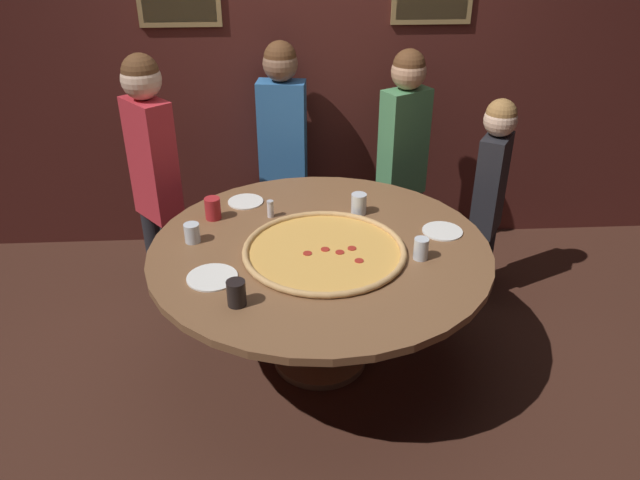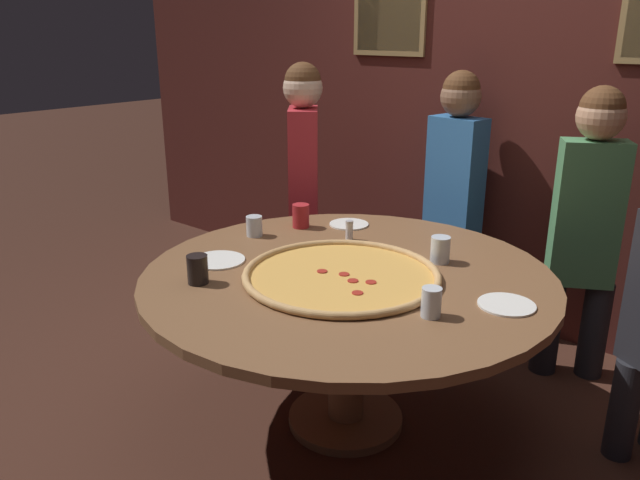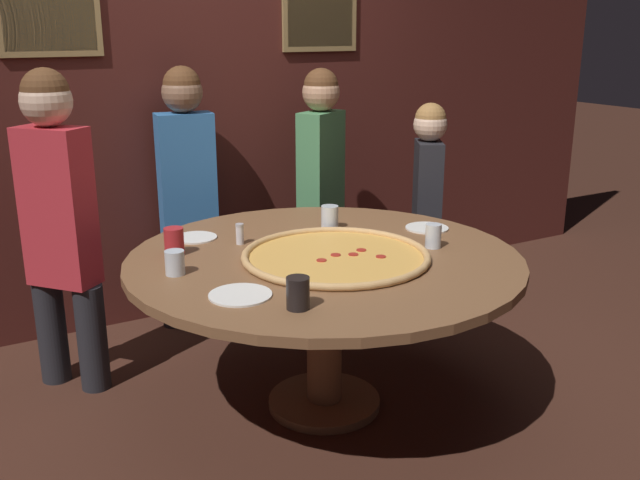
{
  "view_description": "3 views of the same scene",
  "coord_description": "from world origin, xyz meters",
  "px_view_note": "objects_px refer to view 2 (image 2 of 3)",
  "views": [
    {
      "loc": [
        -0.16,
        -2.73,
        2.34
      ],
      "look_at": [
        -0.0,
        -0.03,
        0.79
      ],
      "focal_mm": 35.0,
      "sensor_mm": 36.0,
      "label": 1
    },
    {
      "loc": [
        1.48,
        -1.94,
        1.72
      ],
      "look_at": [
        -0.11,
        -0.06,
        0.87
      ],
      "focal_mm": 35.0,
      "sensor_mm": 36.0,
      "label": 2
    },
    {
      "loc": [
        -1.5,
        -2.57,
        1.71
      ],
      "look_at": [
        -0.04,
        -0.02,
        0.82
      ],
      "focal_mm": 40.0,
      "sensor_mm": 36.0,
      "label": 3
    }
  ],
  "objects_px": {
    "dining_table": "(347,297)",
    "drink_cup_far_right": "(440,250)",
    "drink_cup_front_edge": "(198,269)",
    "diner_side_right": "(586,220)",
    "drink_cup_far_left": "(254,226)",
    "diner_far_left": "(304,176)",
    "drink_cup_near_left": "(431,302)",
    "white_plate_near_front": "(507,305)",
    "condiment_shaker": "(349,230)",
    "white_plate_left_side": "(218,260)",
    "drink_cup_by_shaker": "(301,216)",
    "giant_pizza": "(341,275)",
    "diner_far_right": "(454,186)",
    "white_plate_far_back": "(349,224)"
  },
  "relations": [
    {
      "from": "drink_cup_near_left",
      "to": "drink_cup_front_edge",
      "type": "xyz_separation_m",
      "value": [
        -0.88,
        -0.34,
        0.0
      ]
    },
    {
      "from": "drink_cup_far_left",
      "to": "diner_side_right",
      "type": "distance_m",
      "value": 1.61
    },
    {
      "from": "drink_cup_far_right",
      "to": "condiment_shaker",
      "type": "height_order",
      "value": "drink_cup_far_right"
    },
    {
      "from": "drink_cup_near_left",
      "to": "white_plate_near_front",
      "type": "height_order",
      "value": "drink_cup_near_left"
    },
    {
      "from": "drink_cup_far_right",
      "to": "white_plate_far_back",
      "type": "distance_m",
      "value": 0.66
    },
    {
      "from": "drink_cup_far_right",
      "to": "diner_far_left",
      "type": "height_order",
      "value": "diner_far_left"
    },
    {
      "from": "drink_cup_far_left",
      "to": "white_plate_far_back",
      "type": "bearing_deg",
      "value": 60.52
    },
    {
      "from": "drink_cup_by_shaker",
      "to": "diner_side_right",
      "type": "relative_size",
      "value": 0.08
    },
    {
      "from": "white_plate_left_side",
      "to": "white_plate_near_front",
      "type": "xyz_separation_m",
      "value": [
        1.18,
        0.38,
        0.0
      ]
    },
    {
      "from": "dining_table",
      "to": "diner_far_left",
      "type": "relative_size",
      "value": 1.13
    },
    {
      "from": "white_plate_left_side",
      "to": "diner_far_left",
      "type": "xyz_separation_m",
      "value": [
        -0.44,
        1.07,
        0.13
      ]
    },
    {
      "from": "diner_far_right",
      "to": "drink_cup_by_shaker",
      "type": "bearing_deg",
      "value": 74.94
    },
    {
      "from": "dining_table",
      "to": "white_plate_near_front",
      "type": "xyz_separation_m",
      "value": [
        0.66,
        0.11,
        0.12
      ]
    },
    {
      "from": "giant_pizza",
      "to": "diner_far_right",
      "type": "distance_m",
      "value": 1.32
    },
    {
      "from": "dining_table",
      "to": "drink_cup_front_edge",
      "type": "bearing_deg",
      "value": -129.06
    },
    {
      "from": "dining_table",
      "to": "drink_cup_front_edge",
      "type": "xyz_separation_m",
      "value": [
        -0.39,
        -0.48,
        0.17
      ]
    },
    {
      "from": "diner_far_left",
      "to": "drink_cup_near_left",
      "type": "bearing_deg",
      "value": -163.32
    },
    {
      "from": "white_plate_far_back",
      "to": "diner_far_right",
      "type": "distance_m",
      "value": 0.75
    },
    {
      "from": "drink_cup_far_left",
      "to": "white_plate_left_side",
      "type": "distance_m",
      "value": 0.38
    },
    {
      "from": "dining_table",
      "to": "drink_cup_near_left",
      "type": "bearing_deg",
      "value": -16.69
    },
    {
      "from": "white_plate_left_side",
      "to": "dining_table",
      "type": "bearing_deg",
      "value": 27.04
    },
    {
      "from": "drink_cup_front_edge",
      "to": "diner_far_left",
      "type": "xyz_separation_m",
      "value": [
        -0.57,
        1.29,
        0.07
      ]
    },
    {
      "from": "drink_cup_near_left",
      "to": "drink_cup_far_left",
      "type": "relative_size",
      "value": 1.1
    },
    {
      "from": "diner_side_right",
      "to": "drink_cup_far_right",
      "type": "bearing_deg",
      "value": 33.65
    },
    {
      "from": "drink_cup_near_left",
      "to": "diner_side_right",
      "type": "distance_m",
      "value": 1.24
    },
    {
      "from": "white_plate_left_side",
      "to": "diner_side_right",
      "type": "bearing_deg",
      "value": 50.15
    },
    {
      "from": "diner_side_right",
      "to": "diner_far_left",
      "type": "xyz_separation_m",
      "value": [
        -1.57,
        -0.29,
        0.04
      ]
    },
    {
      "from": "drink_cup_front_edge",
      "to": "diner_side_right",
      "type": "height_order",
      "value": "diner_side_right"
    },
    {
      "from": "drink_cup_far_right",
      "to": "white_plate_left_side",
      "type": "relative_size",
      "value": 0.49
    },
    {
      "from": "white_plate_near_front",
      "to": "dining_table",
      "type": "bearing_deg",
      "value": -170.12
    },
    {
      "from": "giant_pizza",
      "to": "white_plate_near_front",
      "type": "height_order",
      "value": "giant_pizza"
    },
    {
      "from": "dining_table",
      "to": "diner_far_right",
      "type": "height_order",
      "value": "diner_far_right"
    },
    {
      "from": "dining_table",
      "to": "drink_cup_far_left",
      "type": "height_order",
      "value": "drink_cup_far_left"
    },
    {
      "from": "drink_cup_far_right",
      "to": "drink_cup_far_left",
      "type": "bearing_deg",
      "value": -163.24
    },
    {
      "from": "giant_pizza",
      "to": "drink_cup_far_left",
      "type": "height_order",
      "value": "drink_cup_far_left"
    },
    {
      "from": "drink_cup_front_edge",
      "to": "diner_side_right",
      "type": "xyz_separation_m",
      "value": [
        1.0,
        1.57,
        0.04
      ]
    },
    {
      "from": "drink_cup_by_shaker",
      "to": "drink_cup_front_edge",
      "type": "xyz_separation_m",
      "value": [
        0.18,
        -0.82,
        -0.0
      ]
    },
    {
      "from": "drink_cup_front_edge",
      "to": "white_plate_left_side",
      "type": "height_order",
      "value": "drink_cup_front_edge"
    },
    {
      "from": "drink_cup_near_left",
      "to": "drink_cup_far_left",
      "type": "bearing_deg",
      "value": 168.41
    },
    {
      "from": "diner_far_left",
      "to": "white_plate_far_back",
      "type": "bearing_deg",
      "value": -156.22
    },
    {
      "from": "dining_table",
      "to": "drink_cup_far_right",
      "type": "height_order",
      "value": "drink_cup_far_right"
    },
    {
      "from": "drink_cup_front_edge",
      "to": "diner_far_right",
      "type": "xyz_separation_m",
      "value": [
        0.21,
        1.72,
        0.05
      ]
    },
    {
      "from": "drink_cup_far_left",
      "to": "diner_far_right",
      "type": "bearing_deg",
      "value": 67.77
    },
    {
      "from": "dining_table",
      "to": "condiment_shaker",
      "type": "relative_size",
      "value": 17.91
    },
    {
      "from": "giant_pizza",
      "to": "drink_cup_far_right",
      "type": "xyz_separation_m",
      "value": [
        0.22,
        0.42,
        0.04
      ]
    },
    {
      "from": "dining_table",
      "to": "diner_far_right",
      "type": "bearing_deg",
      "value": 98.22
    },
    {
      "from": "white_plate_near_front",
      "to": "diner_far_left",
      "type": "distance_m",
      "value": 1.76
    },
    {
      "from": "white_plate_far_back",
      "to": "diner_far_left",
      "type": "relative_size",
      "value": 0.13
    },
    {
      "from": "condiment_shaker",
      "to": "drink_cup_front_edge",
      "type": "bearing_deg",
      "value": -99.49
    },
    {
      "from": "white_plate_near_front",
      "to": "white_plate_far_back",
      "type": "height_order",
      "value": "same"
    }
  ]
}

